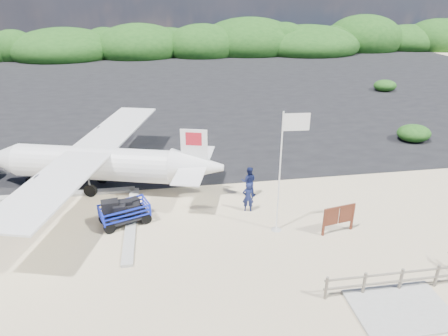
# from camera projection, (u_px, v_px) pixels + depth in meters

# --- Properties ---
(ground) EXTENTS (160.00, 160.00, 0.00)m
(ground) POSITION_uv_depth(u_px,v_px,m) (225.00, 232.00, 19.10)
(ground) COLOR beige
(asphalt_apron) EXTENTS (90.00, 50.00, 0.04)m
(asphalt_apron) POSITION_uv_depth(u_px,v_px,m) (185.00, 88.00, 46.05)
(asphalt_apron) COLOR #B2B2B2
(asphalt_apron) RESTS_ON ground
(lagoon) EXTENTS (9.00, 7.00, 0.40)m
(lagoon) POSITION_uv_depth(u_px,v_px,m) (36.00, 231.00, 19.19)
(lagoon) COLOR #B2B2B2
(lagoon) RESTS_ON ground
(walkway_pad) EXTENTS (3.50, 2.50, 0.10)m
(walkway_pad) POSITION_uv_depth(u_px,v_px,m) (401.00, 310.00, 14.49)
(walkway_pad) COLOR #B2B2B2
(walkway_pad) RESTS_ON ground
(vegetation_band) EXTENTS (124.00, 8.00, 4.40)m
(vegetation_band) POSITION_uv_depth(u_px,v_px,m) (175.00, 54.00, 68.50)
(vegetation_band) COLOR #B2B2B2
(vegetation_band) RESTS_ON ground
(fence) EXTENTS (6.40, 2.00, 1.10)m
(fence) POSITION_uv_depth(u_px,v_px,m) (398.00, 290.00, 15.45)
(fence) COLOR #B2B2B2
(fence) RESTS_ON ground
(baggage_cart) EXTENTS (2.87, 2.22, 1.26)m
(baggage_cart) POSITION_uv_depth(u_px,v_px,m) (126.00, 223.00, 19.79)
(baggage_cart) COLOR #0D21CF
(baggage_cart) RESTS_ON ground
(flagpole) EXTENTS (1.21, 0.56, 5.92)m
(flagpole) POSITION_uv_depth(u_px,v_px,m) (276.00, 230.00, 19.28)
(flagpole) COLOR white
(flagpole) RESTS_ON ground
(signboard) EXTENTS (1.78, 0.50, 1.47)m
(signboard) POSITION_uv_depth(u_px,v_px,m) (337.00, 232.00, 19.07)
(signboard) COLOR brown
(signboard) RESTS_ON ground
(crew_a) EXTENTS (0.65, 0.50, 1.60)m
(crew_a) POSITION_uv_depth(u_px,v_px,m) (248.00, 197.00, 20.57)
(crew_a) COLOR #121944
(crew_a) RESTS_ON ground
(crew_b) EXTENTS (0.98, 0.85, 1.72)m
(crew_b) POSITION_uv_depth(u_px,v_px,m) (249.00, 181.00, 22.10)
(crew_b) COLOR #121944
(crew_b) RESTS_ON ground
(aircraft_large) EXTENTS (20.39, 20.39, 4.95)m
(aircraft_large) POSITION_uv_depth(u_px,v_px,m) (330.00, 89.00, 45.30)
(aircraft_large) COLOR #B2B2B2
(aircraft_large) RESTS_ON ground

